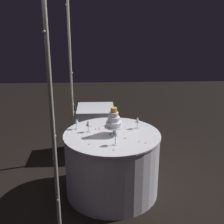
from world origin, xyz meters
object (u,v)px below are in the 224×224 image
main_table (112,163)px  wine_glass_3 (115,133)px  decorative_arch (63,74)px  wine_glass_0 (138,120)px  cake_knife (103,126)px  side_table (96,130)px  wine_glass_1 (88,123)px  wine_glass_2 (77,121)px  tiered_cake (114,121)px

main_table → wine_glass_3: wine_glass_3 is taller
decorative_arch → wine_glass_0: 1.08m
cake_knife → main_table: bearing=-157.2°
side_table → wine_glass_1: bearing=176.1°
main_table → wine_glass_2: wine_glass_2 is taller
side_table → wine_glass_0: (-0.97, -0.53, 0.52)m
main_table → wine_glass_3: 0.61m
wine_glass_3 → cake_knife: bearing=13.2°
main_table → tiered_cake: (-0.02, -0.02, 0.56)m
decorative_arch → wine_glass_3: (-0.29, -0.56, -0.59)m
side_table → cake_knife: cake_knife is taller
wine_glass_3 → cake_knife: (0.54, 0.13, -0.13)m
side_table → wine_glass_2: bearing=167.2°
wine_glass_3 → wine_glass_1: bearing=39.1°
wine_glass_0 → wine_glass_1: 0.61m
wine_glass_0 → wine_glass_1: bearing=98.2°
decorative_arch → wine_glass_3: 0.87m
decorative_arch → cake_knife: size_ratio=10.37×
decorative_arch → wine_glass_2: size_ratio=17.30×
side_table → wine_glass_2: (-0.96, 0.22, 0.51)m
wine_glass_2 → cake_knife: size_ratio=0.60×
wine_glass_1 → cake_knife: bearing=-47.0°
wine_glass_1 → wine_glass_3: 0.48m
wine_glass_1 → wine_glass_2: bearing=56.4°
decorative_arch → main_table: bearing=-89.9°
tiered_cake → main_table: bearing=51.5°
tiered_cake → wine_glass_1: bearing=72.3°
main_table → wine_glass_3: bearing=-175.4°
wine_glass_1 → wine_glass_2: (0.10, 0.15, -0.01)m
side_table → wine_glass_0: wine_glass_0 is taller
wine_glass_2 → decorative_arch: bearing=148.0°
side_table → wine_glass_3: bearing=-170.8°
decorative_arch → tiered_cake: size_ratio=7.22×
decorative_arch → main_table: size_ratio=2.08×
wine_glass_2 → cake_knife: 0.35m
wine_glass_0 → main_table: bearing=117.5°
wine_glass_1 → wine_glass_3: (-0.38, -0.31, 0.03)m
wine_glass_3 → wine_glass_2: bearing=43.7°
side_table → wine_glass_1: 1.18m
cake_knife → wine_glass_0: bearing=-100.4°
decorative_arch → wine_glass_1: bearing=-72.6°
wine_glass_0 → side_table: bearing=28.7°
side_table → main_table: bearing=-169.6°
wine_glass_0 → wine_glass_2: (0.01, 0.75, -0.01)m
side_table → wine_glass_0: bearing=-151.3°
side_table → cake_knife: bearing=-173.2°
cake_knife → wine_glass_2: bearing=101.8°
tiered_cake → wine_glass_2: size_ratio=2.40×
main_table → wine_glass_1: bearing=74.0°
wine_glass_0 → wine_glass_1: (-0.09, 0.60, -0.00)m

